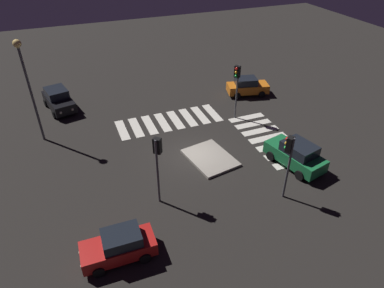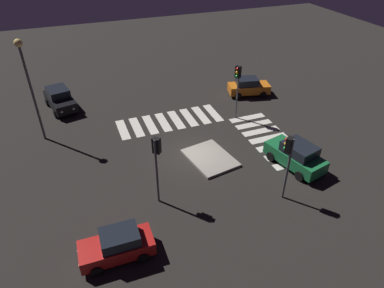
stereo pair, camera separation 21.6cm
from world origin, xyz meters
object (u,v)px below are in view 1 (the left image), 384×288
car_green (296,154)px  car_black (59,100)px  car_orange (247,86)px  car_red (119,246)px  traffic_island (210,158)px  street_lamp (26,75)px  traffic_light_south (289,153)px  traffic_light_east (237,79)px  traffic_light_west (158,155)px

car_green → car_black: bearing=31.7°
car_orange → car_red: bearing=-123.1°
traffic_island → car_black: (11.91, 9.52, 0.83)m
car_green → street_lamp: bearing=45.4°
car_orange → car_black: (3.47, 17.15, 0.08)m
car_red → car_black: (17.98, 1.82, 0.12)m
car_black → traffic_island: bearing=25.3°
car_green → traffic_light_south: size_ratio=1.05×
car_green → car_orange: bearing=-25.5°
traffic_island → car_red: size_ratio=1.10×
traffic_island → car_red: (-6.07, 7.70, 0.71)m
car_green → car_red: size_ratio=1.20×
traffic_light_east → street_lamp: bearing=-44.2°
car_red → traffic_light_west: 5.24m
traffic_light_east → street_lamp: street_lamp is taller
traffic_island → car_black: bearing=38.6°
car_orange → traffic_light_west: 16.75m
street_lamp → traffic_light_west: bearing=-146.6°
car_orange → car_red: size_ratio=1.10×
car_red → car_black: 18.07m
traffic_light_west → traffic_light_south: 7.50m
car_black → street_lamp: size_ratio=0.58×
car_orange → traffic_light_south: 14.70m
car_green → traffic_light_east: traffic_light_east is taller
car_orange → street_lamp: 19.25m
traffic_island → traffic_light_south: bearing=-153.5°
traffic_light_east → street_lamp: 15.64m
traffic_light_east → traffic_light_west: (-7.42, 8.87, -0.20)m
car_orange → car_red: car_orange is taller
car_orange → car_black: size_ratio=0.91×
traffic_island → street_lamp: (7.09, 11.04, 5.23)m
car_red → traffic_light_west: traffic_light_west is taller
car_green → traffic_light_east: (7.47, 0.86, 2.67)m
car_green → traffic_light_west: bearing=76.5°
car_black → traffic_light_west: 15.69m
car_red → traffic_light_south: (0.93, -10.26, 2.47)m
car_black → traffic_light_east: (-7.26, -13.83, 2.67)m
car_orange → traffic_light_south: traffic_light_south is taller
car_orange → traffic_light_south: bearing=-97.0°
traffic_light_east → traffic_light_south: bearing=44.7°
car_black → traffic_light_east: traffic_light_east is taller
traffic_island → car_black: 15.27m
car_black → traffic_light_south: traffic_light_south is taller
car_black → car_red: bearing=-7.5°
car_black → traffic_light_south: size_ratio=1.06×
traffic_light_west → traffic_island: bearing=-14.9°
car_green → traffic_light_west: size_ratio=1.02×
car_red → traffic_light_south: bearing=-174.1°
traffic_island → traffic_light_west: traffic_light_west is taller
traffic_light_east → traffic_light_south: (-9.80, 1.75, -0.32)m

